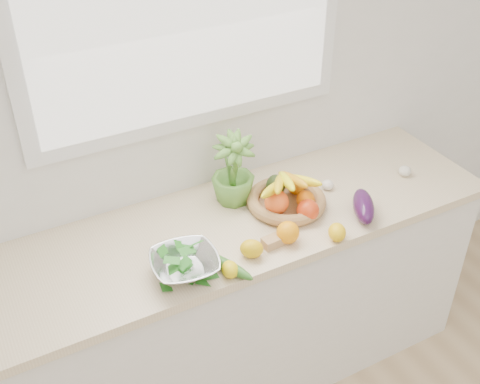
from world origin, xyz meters
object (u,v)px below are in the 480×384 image
apple (308,211)px  cucumber (226,265)px  colander_with_spinach (185,261)px  fruit_basket (286,197)px  eggplant (363,206)px  potted_herb (233,171)px

apple → cucumber: bearing=-165.4°
colander_with_spinach → apple: bearing=6.4°
fruit_basket → colander_with_spinach: bearing=-161.2°
cucumber → colander_with_spinach: (-0.14, 0.05, 0.04)m
eggplant → potted_herb: potted_herb is taller
potted_herb → colander_with_spinach: 0.49m
eggplant → fruit_basket: (-0.24, 0.19, 0.01)m
eggplant → colander_with_spinach: (-0.77, 0.02, 0.02)m
potted_herb → colander_with_spinach: bearing=-138.3°
cucumber → potted_herb: bearing=59.0°
apple → fruit_basket: 0.12m
eggplant → colander_with_spinach: bearing=178.8°
fruit_basket → eggplant: bearing=-38.9°
apple → fruit_basket: fruit_basket is taller
potted_herb → fruit_basket: potted_herb is taller
cucumber → potted_herb: (0.22, 0.37, 0.12)m
apple → cucumber: (-0.42, -0.11, -0.02)m
eggplant → colander_with_spinach: 0.77m
apple → potted_herb: potted_herb is taller
colander_with_spinach → cucumber: bearing=-18.6°
cucumber → fruit_basket: fruit_basket is taller
cucumber → fruit_basket: bearing=30.2°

